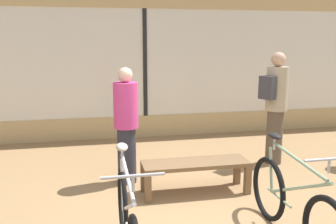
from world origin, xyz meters
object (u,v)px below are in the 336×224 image
object	(u,v)px
display_bench	(195,167)
customer_near_rack	(126,124)
bicycle_right	(293,206)
customer_by_window	(275,104)

from	to	relation	value
display_bench	customer_near_rack	size ratio (longest dim) A/B	0.86
bicycle_right	customer_by_window	size ratio (longest dim) A/B	0.99
bicycle_right	customer_near_rack	xyz separation A→B (m)	(-1.44, 1.96, 0.46)
display_bench	customer_by_window	xyz separation A→B (m)	(1.57, 0.90, 0.63)
customer_near_rack	bicycle_right	bearing A→B (deg)	-53.75
display_bench	customer_by_window	distance (m)	1.92
bicycle_right	customer_by_window	bearing A→B (deg)	66.90
display_bench	customer_by_window	world-z (taller)	customer_by_window
customer_by_window	customer_near_rack	bearing A→B (deg)	-172.06
bicycle_right	customer_near_rack	world-z (taller)	customer_near_rack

